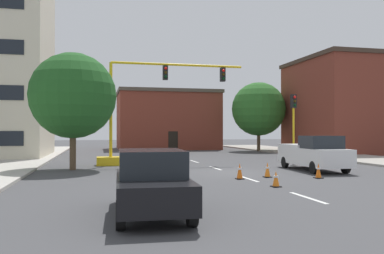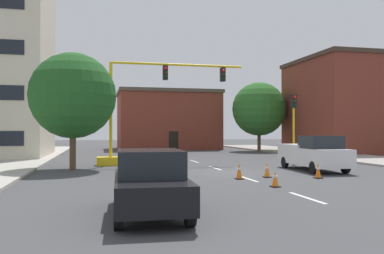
# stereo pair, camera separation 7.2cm
# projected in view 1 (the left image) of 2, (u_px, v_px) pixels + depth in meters

# --- Properties ---
(ground_plane) EXTENTS (160.00, 160.00, 0.00)m
(ground_plane) POSITION_uv_depth(u_px,v_px,m) (228.00, 172.00, 21.84)
(ground_plane) COLOR #424244
(sidewalk_right) EXTENTS (6.00, 56.00, 0.14)m
(sidewalk_right) POSITION_uv_depth(u_px,v_px,m) (354.00, 158.00, 32.65)
(sidewalk_right) COLOR #9E998E
(sidewalk_right) RESTS_ON ground_plane
(lane_stripe_seg_1) EXTENTS (0.16, 2.40, 0.01)m
(lane_stripe_seg_1) POSITION_uv_depth(u_px,v_px,m) (308.00, 198.00, 13.56)
(lane_stripe_seg_1) COLOR silver
(lane_stripe_seg_1) RESTS_ON ground_plane
(lane_stripe_seg_2) EXTENTS (0.16, 2.40, 0.01)m
(lane_stripe_seg_2) POSITION_uv_depth(u_px,v_px,m) (249.00, 179.00, 18.92)
(lane_stripe_seg_2) COLOR silver
(lane_stripe_seg_2) RESTS_ON ground_plane
(lane_stripe_seg_3) EXTENTS (0.16, 2.40, 0.01)m
(lane_stripe_seg_3) POSITION_uv_depth(u_px,v_px,m) (215.00, 168.00, 24.28)
(lane_stripe_seg_3) COLOR silver
(lane_stripe_seg_3) RESTS_ON ground_plane
(lane_stripe_seg_4) EXTENTS (0.16, 2.40, 0.01)m
(lane_stripe_seg_4) POSITION_uv_depth(u_px,v_px,m) (194.00, 161.00, 29.64)
(lane_stripe_seg_4) COLOR silver
(lane_stripe_seg_4) RESTS_ON ground_plane
(lane_stripe_seg_5) EXTENTS (0.16, 2.40, 0.01)m
(lane_stripe_seg_5) POSITION_uv_depth(u_px,v_px,m) (180.00, 157.00, 34.99)
(lane_stripe_seg_5) COLOR silver
(lane_stripe_seg_5) RESTS_ON ground_plane
(building_brick_center) EXTENTS (12.22, 9.56, 7.16)m
(building_brick_center) POSITION_uv_depth(u_px,v_px,m) (166.00, 120.00, 50.51)
(building_brick_center) COLOR brown
(building_brick_center) RESTS_ON ground_plane
(building_row_right) EXTENTS (12.67, 10.94, 9.69)m
(building_row_right) POSITION_uv_depth(u_px,v_px,m) (358.00, 106.00, 42.01)
(building_row_right) COLOR brown
(building_row_right) RESTS_ON ground_plane
(traffic_signal_gantry) EXTENTS (9.91, 1.20, 6.83)m
(traffic_signal_gantry) POSITION_uv_depth(u_px,v_px,m) (131.00, 130.00, 26.61)
(traffic_signal_gantry) COLOR yellow
(traffic_signal_gantry) RESTS_ON ground_plane
(traffic_light_pole_right) EXTENTS (0.32, 0.47, 4.80)m
(traffic_light_pole_right) POSITION_uv_depth(u_px,v_px,m) (294.00, 113.00, 28.07)
(traffic_light_pole_right) COLOR yellow
(traffic_light_pole_right) RESTS_ON ground_plane
(tree_right_far) EXTENTS (5.91, 5.91, 7.62)m
(tree_right_far) POSITION_uv_depth(u_px,v_px,m) (259.00, 109.00, 44.49)
(tree_right_far) COLOR brown
(tree_right_far) RESTS_ON ground_plane
(tree_left_near) EXTENTS (4.96, 4.96, 6.77)m
(tree_left_near) POSITION_uv_depth(u_px,v_px,m) (73.00, 96.00, 23.25)
(tree_left_near) COLOR brown
(tree_left_near) RESTS_ON ground_plane
(pickup_truck_white) EXTENTS (2.23, 5.48, 1.99)m
(pickup_truck_white) POSITION_uv_depth(u_px,v_px,m) (314.00, 153.00, 22.81)
(pickup_truck_white) COLOR white
(pickup_truck_white) RESTS_ON ground_plane
(sedan_black_near_left) EXTENTS (2.05, 4.58, 1.74)m
(sedan_black_near_left) POSITION_uv_depth(u_px,v_px,m) (151.00, 182.00, 10.86)
(sedan_black_near_left) COLOR black
(sedan_black_near_left) RESTS_ON ground_plane
(traffic_cone_roadside_a) EXTENTS (0.36, 0.36, 0.66)m
(traffic_cone_roadside_a) POSITION_uv_depth(u_px,v_px,m) (276.00, 179.00, 16.17)
(traffic_cone_roadside_a) COLOR black
(traffic_cone_roadside_a) RESTS_ON ground_plane
(traffic_cone_roadside_b) EXTENTS (0.36, 0.36, 0.74)m
(traffic_cone_roadside_b) POSITION_uv_depth(u_px,v_px,m) (267.00, 170.00, 19.51)
(traffic_cone_roadside_b) COLOR black
(traffic_cone_roadside_b) RESTS_ON ground_plane
(traffic_cone_roadside_c) EXTENTS (0.36, 0.36, 0.73)m
(traffic_cone_roadside_c) POSITION_uv_depth(u_px,v_px,m) (318.00, 171.00, 19.12)
(traffic_cone_roadside_c) COLOR black
(traffic_cone_roadside_c) RESTS_ON ground_plane
(traffic_cone_roadside_d) EXTENTS (0.36, 0.36, 0.76)m
(traffic_cone_roadside_d) POSITION_uv_depth(u_px,v_px,m) (240.00, 171.00, 18.79)
(traffic_cone_roadside_d) COLOR black
(traffic_cone_roadside_d) RESTS_ON ground_plane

